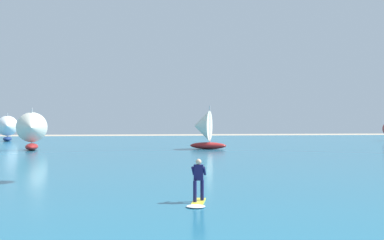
{
  "coord_description": "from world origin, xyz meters",
  "views": [
    {
      "loc": [
        -2.1,
        4.65,
        3.2
      ],
      "look_at": [
        0.01,
        22.5,
        3.28
      ],
      "focal_mm": 38.94,
      "sensor_mm": 36.0,
      "label": 1
    }
  ],
  "objects_px": {
    "sailboat_leading": "(7,128)",
    "kitesurfer": "(198,187)",
    "sailboat_mid_right": "(203,129)",
    "sailboat_far_right": "(31,131)"
  },
  "relations": [
    {
      "from": "sailboat_leading",
      "to": "kitesurfer",
      "type": "bearing_deg",
      "value": -66.21
    },
    {
      "from": "kitesurfer",
      "to": "sailboat_leading",
      "type": "distance_m",
      "value": 58.13
    },
    {
      "from": "sailboat_mid_right",
      "to": "sailboat_leading",
      "type": "relative_size",
      "value": 1.08
    },
    {
      "from": "sailboat_mid_right",
      "to": "sailboat_leading",
      "type": "bearing_deg",
      "value": 141.85
    },
    {
      "from": "sailboat_mid_right",
      "to": "kitesurfer",
      "type": "bearing_deg",
      "value": -98.59
    },
    {
      "from": "kitesurfer",
      "to": "sailboat_leading",
      "type": "bearing_deg",
      "value": 113.79
    },
    {
      "from": "sailboat_far_right",
      "to": "sailboat_leading",
      "type": "distance_m",
      "value": 24.04
    },
    {
      "from": "sailboat_far_right",
      "to": "sailboat_leading",
      "type": "bearing_deg",
      "value": 112.94
    },
    {
      "from": "kitesurfer",
      "to": "sailboat_far_right",
      "type": "distance_m",
      "value": 34.11
    },
    {
      "from": "kitesurfer",
      "to": "sailboat_far_right",
      "type": "height_order",
      "value": "sailboat_far_right"
    }
  ]
}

